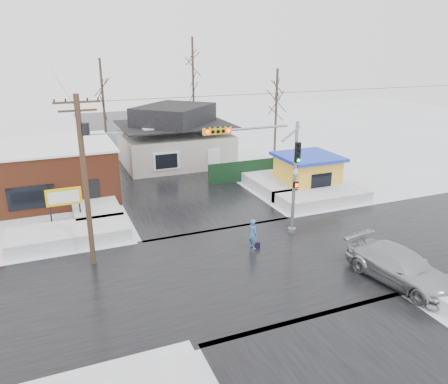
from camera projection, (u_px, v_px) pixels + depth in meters
name	position (u px, v px, depth m)	size (l,w,h in m)	color
ground	(256.00, 265.00, 23.37)	(120.00, 120.00, 0.00)	white
road_ns	(256.00, 265.00, 23.37)	(10.00, 120.00, 0.02)	black
road_ew	(256.00, 265.00, 23.37)	(120.00, 10.00, 0.02)	black
snowbank_nw	(69.00, 235.00, 26.14)	(7.00, 3.00, 0.80)	white
snowbank_ne	(322.00, 197.00, 32.61)	(7.00, 3.00, 0.80)	white
snowbank_nside_w	(94.00, 204.00, 31.24)	(3.00, 8.00, 0.80)	white
snowbank_nside_e	(267.00, 181.00, 36.27)	(3.00, 8.00, 0.80)	white
traffic_signal	(272.00, 165.00, 25.38)	(6.05, 0.68, 7.00)	gray
utility_pole	(86.00, 172.00, 21.94)	(3.15, 0.44, 9.00)	#382619
brick_building	(31.00, 173.00, 32.76)	(12.20, 8.20, 4.12)	brown
marquee_sign	(64.00, 198.00, 27.84)	(2.20, 0.21, 2.55)	black
house	(175.00, 137.00, 42.52)	(10.40, 8.40, 5.76)	beige
kiosk	(307.00, 172.00, 35.07)	(4.60, 4.60, 2.88)	yellow
fence	(252.00, 170.00, 37.68)	(8.00, 0.12, 1.80)	black
tree_far_left	(101.00, 80.00, 42.16)	(3.00, 3.00, 10.00)	#332821
tree_far_mid	(193.00, 61.00, 46.99)	(3.00, 3.00, 12.00)	#332821
tree_far_right	(277.00, 88.00, 42.90)	(3.00, 3.00, 9.00)	#332821
pedestrian	(253.00, 234.00, 24.99)	(0.66, 0.43, 1.80)	#3F6FB2
car	(400.00, 267.00, 21.46)	(2.34, 5.75, 1.67)	#A3A6AA
shopping_bag	(258.00, 246.00, 25.23)	(0.28, 0.12, 0.35)	black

